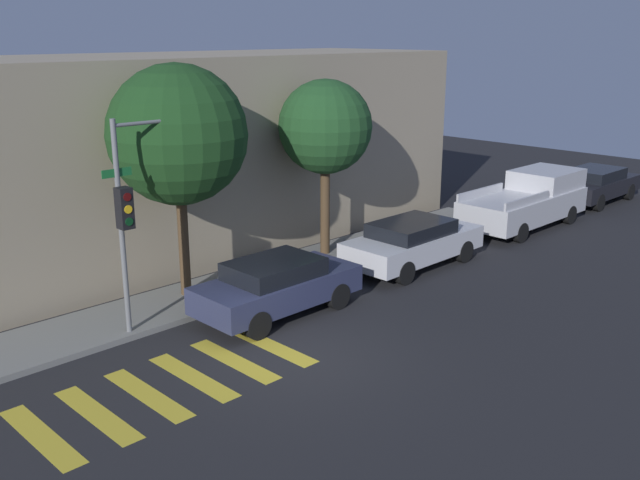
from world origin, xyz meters
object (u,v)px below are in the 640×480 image
(tree_midblock, at_px, (325,128))
(tree_near_corner, at_px, (178,135))
(sedan_near_corner, at_px, (277,285))
(sedan_middle, at_px, (413,242))
(sedan_far_end, at_px, (595,184))
(pickup_truck, at_px, (528,200))
(traffic_light_pole, at_px, (141,191))

(tree_midblock, bearing_deg, tree_near_corner, 180.00)
(sedan_near_corner, relative_size, sedan_middle, 0.92)
(sedan_near_corner, bearing_deg, sedan_far_end, 0.00)
(sedan_far_end, bearing_deg, sedan_middle, -180.00)
(pickup_truck, bearing_deg, sedan_far_end, -0.00)
(sedan_near_corner, height_order, sedan_middle, sedan_near_corner)
(pickup_truck, xyz_separation_m, tree_midblock, (-7.75, 2.46, 3.03))
(sedan_middle, distance_m, sedan_far_end, 11.86)
(sedan_middle, relative_size, tree_midblock, 0.85)
(tree_near_corner, bearing_deg, traffic_light_pole, -146.57)
(sedan_far_end, bearing_deg, tree_midblock, 169.34)
(sedan_middle, bearing_deg, tree_midblock, 115.89)
(traffic_light_pole, relative_size, tree_midblock, 0.92)
(pickup_truck, height_order, tree_midblock, tree_midblock)
(sedan_far_end, bearing_deg, sedan_near_corner, -180.00)
(sedan_middle, bearing_deg, tree_near_corner, 158.64)
(traffic_light_pole, relative_size, sedan_near_corner, 1.17)
(tree_midblock, bearing_deg, traffic_light_pole, -170.22)
(sedan_near_corner, bearing_deg, tree_midblock, 30.86)
(sedan_middle, distance_m, pickup_truck, 6.56)
(tree_near_corner, xyz_separation_m, tree_midblock, (5.09, -0.00, -0.28))
(pickup_truck, bearing_deg, sedan_middle, -180.00)
(traffic_light_pole, bearing_deg, sedan_near_corner, -24.54)
(traffic_light_pole, relative_size, sedan_middle, 1.08)
(traffic_light_pole, distance_m, tree_near_corner, 2.34)
(traffic_light_pole, bearing_deg, tree_midblock, 9.78)
(sedan_middle, relative_size, sedan_far_end, 1.01)
(traffic_light_pole, height_order, tree_near_corner, tree_near_corner)
(pickup_truck, bearing_deg, tree_midblock, 162.40)
(traffic_light_pole, height_order, tree_midblock, tree_midblock)
(sedan_far_end, height_order, tree_near_corner, tree_near_corner)
(traffic_light_pole, bearing_deg, tree_near_corner, 33.43)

